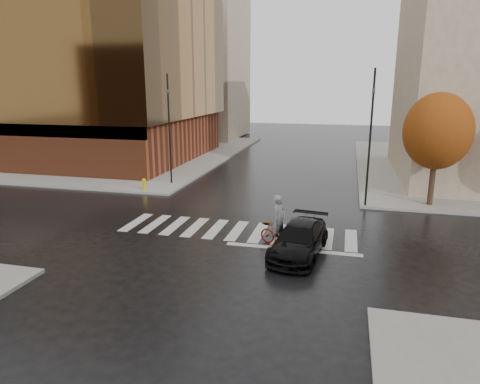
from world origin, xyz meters
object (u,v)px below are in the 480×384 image
object	(u,v)px
fire_hydrant	(144,184)
traffic_light_ne	(371,128)
traffic_light_nw	(169,122)
sedan	(299,240)
cyclist	(280,229)

from	to	relation	value
fire_hydrant	traffic_light_ne	bearing A→B (deg)	-0.80
traffic_light_nw	fire_hydrant	xyz separation A→B (m)	(-0.90, -2.50, -3.92)
sedan	fire_hydrant	xyz separation A→B (m)	(-11.31, 8.30, -0.09)
sedan	traffic_light_nw	size ratio (longest dim) A/B	0.61
sedan	traffic_light_ne	bearing A→B (deg)	77.02
traffic_light_nw	cyclist	bearing A→B (deg)	41.02
cyclist	fire_hydrant	world-z (taller)	cyclist
sedan	traffic_light_nw	bearing A→B (deg)	141.13
cyclist	traffic_light_ne	size ratio (longest dim) A/B	0.30
cyclist	fire_hydrant	size ratio (longest dim) A/B	2.92
traffic_light_ne	fire_hydrant	world-z (taller)	traffic_light_ne
traffic_light_nw	traffic_light_ne	world-z (taller)	traffic_light_ne
sedan	traffic_light_ne	distance (m)	9.50
cyclist	traffic_light_ne	world-z (taller)	traffic_light_ne
sedan	traffic_light_nw	world-z (taller)	traffic_light_nw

